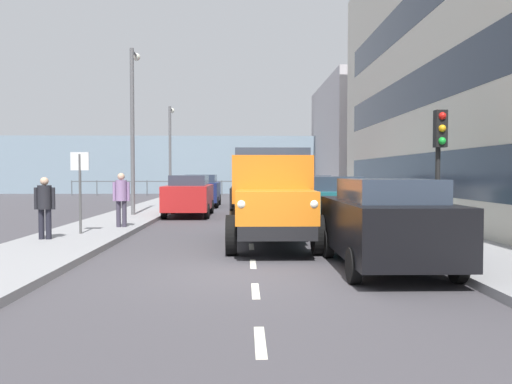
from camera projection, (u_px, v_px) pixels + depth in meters
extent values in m
plane|color=#423F44|center=(249.00, 216.00, 22.29)|extent=(80.00, 80.00, 0.00)
cube|color=gray|center=(359.00, 214.00, 22.39)|extent=(2.49, 41.73, 0.15)
cube|color=gray|center=(137.00, 214.00, 22.19)|extent=(2.49, 41.73, 0.15)
cube|color=silver|center=(260.00, 341.00, 5.74)|extent=(0.12, 1.10, 0.01)
cube|color=silver|center=(255.00, 291.00, 8.20)|extent=(0.12, 1.10, 0.01)
cube|color=silver|center=(253.00, 264.00, 10.63)|extent=(0.12, 1.10, 0.01)
cube|color=silver|center=(251.00, 247.00, 13.08)|extent=(0.12, 1.10, 0.01)
cube|color=silver|center=(250.00, 234.00, 15.87)|extent=(0.12, 1.10, 0.01)
cube|color=silver|center=(249.00, 225.00, 18.32)|extent=(0.12, 1.10, 0.01)
cube|color=silver|center=(249.00, 219.00, 20.87)|extent=(0.12, 1.10, 0.01)
cube|color=silver|center=(248.00, 214.00, 23.41)|extent=(0.12, 1.10, 0.01)
cube|color=silver|center=(248.00, 210.00, 25.73)|extent=(0.12, 1.10, 0.01)
cube|color=silver|center=(248.00, 207.00, 28.10)|extent=(0.12, 1.10, 0.01)
cube|color=silver|center=(248.00, 204.00, 30.70)|extent=(0.12, 1.10, 0.01)
cube|color=silver|center=(247.00, 202.00, 32.97)|extent=(0.12, 1.10, 0.01)
cube|color=silver|center=(247.00, 199.00, 35.81)|extent=(0.12, 1.10, 0.01)
cube|color=silver|center=(247.00, 198.00, 38.31)|extent=(0.12, 1.10, 0.01)
cube|color=silver|center=(247.00, 196.00, 40.70)|extent=(0.12, 1.10, 0.01)
cube|color=#2D3847|center=(426.00, 174.00, 17.93)|extent=(0.08, 23.21, 1.40)
cube|color=#2D3847|center=(427.00, 85.00, 17.81)|extent=(0.08, 23.21, 1.40)
cube|color=#B7B2B7|center=(378.00, 140.00, 41.29)|extent=(8.62, 14.17, 8.79)
cube|color=gray|center=(247.00, 165.00, 46.04)|extent=(80.00, 0.80, 5.00)
cylinder|color=#4C5156|center=(419.00, 188.00, 42.82)|extent=(0.08, 0.08, 1.20)
cylinder|color=#4C5156|center=(395.00, 188.00, 42.77)|extent=(0.08, 0.08, 1.20)
cylinder|color=#4C5156|center=(370.00, 188.00, 42.73)|extent=(0.08, 0.08, 1.20)
cylinder|color=#4C5156|center=(346.00, 188.00, 42.69)|extent=(0.08, 0.08, 1.20)
cylinder|color=#4C5156|center=(321.00, 188.00, 42.64)|extent=(0.08, 0.08, 1.20)
cylinder|color=#4C5156|center=(296.00, 188.00, 42.60)|extent=(0.08, 0.08, 1.20)
cylinder|color=#4C5156|center=(271.00, 188.00, 42.56)|extent=(0.08, 0.08, 1.20)
cylinder|color=#4C5156|center=(247.00, 188.00, 42.51)|extent=(0.08, 0.08, 1.20)
cylinder|color=#4C5156|center=(222.00, 188.00, 42.47)|extent=(0.08, 0.08, 1.20)
cylinder|color=#4C5156|center=(197.00, 188.00, 42.43)|extent=(0.08, 0.08, 1.20)
cylinder|color=#4C5156|center=(172.00, 188.00, 42.38)|extent=(0.08, 0.08, 1.20)
cylinder|color=#4C5156|center=(147.00, 188.00, 42.34)|extent=(0.08, 0.08, 1.20)
cylinder|color=#4C5156|center=(122.00, 188.00, 42.30)|extent=(0.08, 0.08, 1.20)
cylinder|color=#4C5156|center=(97.00, 188.00, 42.26)|extent=(0.08, 0.08, 1.20)
cylinder|color=#4C5156|center=(72.00, 188.00, 42.21)|extent=(0.08, 0.08, 1.20)
cube|color=#4C5156|center=(247.00, 181.00, 42.49)|extent=(28.00, 0.08, 0.08)
cube|color=black|center=(271.00, 221.00, 13.44)|extent=(1.64, 5.60, 0.30)
cube|color=orange|center=(275.00, 206.00, 11.58)|extent=(1.72, 1.90, 0.70)
cube|color=silver|center=(278.00, 211.00, 10.68)|extent=(1.16, 0.08, 0.56)
sphere|color=white|center=(314.00, 204.00, 10.69)|extent=(0.20, 0.20, 0.20)
sphere|color=white|center=(241.00, 204.00, 10.66)|extent=(0.20, 0.20, 0.20)
cube|color=orange|center=(272.00, 179.00, 13.07)|extent=(1.93, 1.34, 1.15)
cube|color=#2D3847|center=(272.00, 160.00, 13.05)|extent=(1.78, 1.23, 0.56)
cube|color=#2D2319|center=(268.00, 209.00, 14.78)|extent=(2.10, 2.80, 0.16)
cube|color=black|center=(304.00, 197.00, 14.79)|extent=(0.08, 2.80, 0.56)
cube|color=black|center=(232.00, 197.00, 14.74)|extent=(0.08, 2.80, 0.56)
cylinder|color=black|center=(318.00, 235.00, 11.79)|extent=(0.24, 0.90, 0.90)
cylinder|color=black|center=(231.00, 235.00, 11.75)|extent=(0.24, 0.90, 0.90)
cylinder|color=black|center=(302.00, 221.00, 15.01)|extent=(0.24, 0.90, 0.90)
cylinder|color=black|center=(234.00, 222.00, 14.97)|extent=(0.24, 0.90, 0.90)
cube|color=black|center=(385.00, 227.00, 10.06)|extent=(1.84, 4.29, 1.00)
cube|color=#2D3847|center=(388.00, 190.00, 9.84)|extent=(1.51, 2.36, 0.42)
cylinder|color=black|center=(328.00, 244.00, 11.39)|extent=(0.18, 0.60, 0.60)
cylinder|color=black|center=(409.00, 244.00, 11.43)|extent=(0.18, 0.60, 0.60)
cylinder|color=black|center=(354.00, 266.00, 8.74)|extent=(0.18, 0.60, 0.60)
cylinder|color=black|center=(458.00, 265.00, 8.77)|extent=(0.18, 0.60, 0.60)
cube|color=#1E6670|center=(332.00, 206.00, 16.25)|extent=(1.81, 3.87, 1.00)
cube|color=#2D3847|center=(333.00, 183.00, 16.02)|extent=(1.48, 2.13, 0.42)
cylinder|color=black|center=(300.00, 219.00, 17.45)|extent=(0.18, 0.60, 0.60)
cylinder|color=black|center=(351.00, 219.00, 17.49)|extent=(0.18, 0.60, 0.60)
cylinder|color=black|center=(308.00, 226.00, 15.05)|extent=(0.18, 0.60, 0.60)
cylinder|color=black|center=(368.00, 226.00, 15.09)|extent=(0.18, 0.60, 0.60)
cube|color=white|center=(309.00, 197.00, 21.91)|extent=(1.72, 3.82, 1.00)
cube|color=#2D3847|center=(310.00, 180.00, 21.69)|extent=(1.41, 2.10, 0.42)
cylinder|color=black|center=(287.00, 208.00, 23.10)|extent=(0.18, 0.60, 0.60)
cylinder|color=black|center=(324.00, 208.00, 23.13)|extent=(0.18, 0.60, 0.60)
cylinder|color=black|center=(292.00, 212.00, 20.73)|extent=(0.18, 0.60, 0.60)
cylinder|color=black|center=(333.00, 212.00, 20.77)|extent=(0.18, 0.60, 0.60)
cube|color=maroon|center=(298.00, 193.00, 26.65)|extent=(1.72, 4.46, 1.00)
cube|color=#2D3847|center=(298.00, 179.00, 26.43)|extent=(1.41, 2.45, 0.42)
cylinder|color=black|center=(280.00, 201.00, 28.03)|extent=(0.18, 0.60, 0.60)
cylinder|color=black|center=(310.00, 201.00, 28.07)|extent=(0.18, 0.60, 0.60)
cylinder|color=black|center=(284.00, 205.00, 25.27)|extent=(0.18, 0.60, 0.60)
cylinder|color=black|center=(317.00, 205.00, 25.31)|extent=(0.18, 0.60, 0.60)
cube|color=#B21E1E|center=(189.00, 197.00, 22.26)|extent=(1.79, 4.42, 1.00)
cube|color=#2D3847|center=(190.00, 180.00, 22.43)|extent=(1.47, 2.43, 0.42)
cylinder|color=black|center=(207.00, 211.00, 20.92)|extent=(0.18, 0.60, 0.60)
cylinder|color=black|center=(164.00, 211.00, 20.89)|extent=(0.18, 0.60, 0.60)
cylinder|color=black|center=(211.00, 207.00, 23.66)|extent=(0.18, 0.60, 0.60)
cylinder|color=black|center=(173.00, 207.00, 23.63)|extent=(0.18, 0.60, 0.60)
cube|color=navy|center=(201.00, 192.00, 28.55)|extent=(1.89, 4.29, 1.00)
cube|color=#2D3847|center=(202.00, 178.00, 28.72)|extent=(1.55, 2.36, 0.42)
cylinder|color=black|center=(217.00, 202.00, 27.26)|extent=(0.18, 0.60, 0.60)
cylinder|color=black|center=(182.00, 202.00, 27.22)|extent=(0.18, 0.60, 0.60)
cylinder|color=black|center=(219.00, 200.00, 29.91)|extent=(0.18, 0.60, 0.60)
cylinder|color=black|center=(187.00, 200.00, 29.88)|extent=(0.18, 0.60, 0.60)
cylinder|color=black|center=(49.00, 224.00, 13.36)|extent=(0.14, 0.14, 0.76)
cylinder|color=black|center=(41.00, 224.00, 13.36)|extent=(0.14, 0.14, 0.76)
cylinder|color=black|center=(45.00, 197.00, 13.33)|extent=(0.34, 0.34, 0.60)
cylinder|color=black|center=(53.00, 198.00, 13.34)|extent=(0.09, 0.09, 0.56)
cylinder|color=black|center=(36.00, 198.00, 13.33)|extent=(0.09, 0.09, 0.56)
sphere|color=tan|center=(44.00, 181.00, 13.32)|extent=(0.21, 0.21, 0.21)
cylinder|color=#383342|center=(124.00, 214.00, 16.35)|extent=(0.14, 0.14, 0.81)
cylinder|color=#383342|center=(119.00, 214.00, 16.35)|extent=(0.14, 0.14, 0.81)
cylinder|color=gray|center=(121.00, 190.00, 16.33)|extent=(0.34, 0.34, 0.64)
cylinder|color=gray|center=(128.00, 192.00, 16.33)|extent=(0.09, 0.09, 0.59)
cylinder|color=gray|center=(114.00, 192.00, 16.32)|extent=(0.09, 0.09, 0.59)
sphere|color=tan|center=(121.00, 177.00, 16.31)|extent=(0.22, 0.22, 0.22)
cylinder|color=black|center=(438.00, 176.00, 12.98)|extent=(0.12, 0.12, 3.20)
cube|color=black|center=(440.00, 129.00, 12.80)|extent=(0.28, 0.24, 0.90)
sphere|color=red|center=(442.00, 116.00, 12.67)|extent=(0.18, 0.18, 0.18)
sphere|color=orange|center=(442.00, 128.00, 12.68)|extent=(0.18, 0.18, 0.18)
sphere|color=green|center=(442.00, 141.00, 12.69)|extent=(0.18, 0.18, 0.18)
cylinder|color=#59595B|center=(132.00, 132.00, 21.00)|extent=(0.16, 0.16, 6.61)
cylinder|color=#59595B|center=(134.00, 53.00, 21.33)|extent=(0.10, 0.90, 0.10)
sphere|color=silver|center=(136.00, 57.00, 21.78)|extent=(0.32, 0.32, 0.32)
cylinder|color=#59595B|center=(170.00, 154.00, 31.79)|extent=(0.16, 0.16, 5.66)
cylinder|color=#59595B|center=(171.00, 109.00, 32.14)|extent=(0.10, 0.90, 0.10)
sphere|color=silver|center=(172.00, 111.00, 32.59)|extent=(0.32, 0.32, 0.32)
cylinder|color=#4C4C4C|center=(80.00, 194.00, 14.56)|extent=(0.07, 0.07, 2.20)
cube|color=silver|center=(80.00, 161.00, 14.53)|extent=(0.50, 0.04, 0.50)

